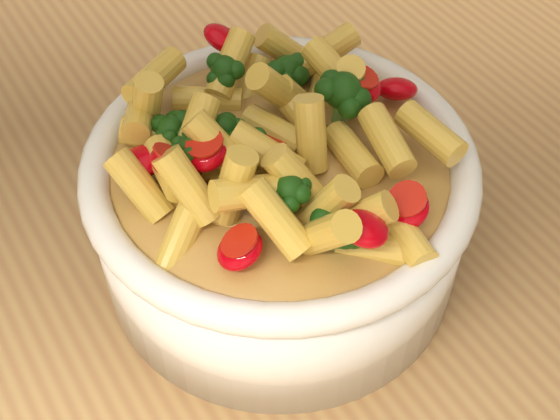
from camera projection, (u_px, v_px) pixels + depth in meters
table at (152, 371)px, 0.62m from camera, size 1.20×0.80×0.90m
serving_bowl at (280, 209)px, 0.52m from camera, size 0.25×0.25×0.11m
pasta_salad at (280, 136)px, 0.47m from camera, size 0.20×0.20×0.05m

